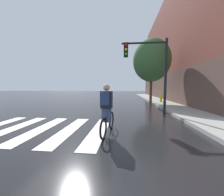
{
  "coord_description": "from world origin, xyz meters",
  "views": [
    {
      "loc": [
        2.8,
        -4.41,
        1.57
      ],
      "look_at": [
        2.1,
        2.67,
        0.99
      ],
      "focal_mm": 20.21,
      "sensor_mm": 36.0,
      "label": 1
    }
  ],
  "objects_px": {
    "traffic_light_near": "(150,64)",
    "fire_hydrant": "(161,98)",
    "cyclist": "(107,110)",
    "street_tree_near": "(152,61)"
  },
  "relations": [
    {
      "from": "fire_hydrant",
      "to": "traffic_light_near",
      "type": "bearing_deg",
      "value": -110.88
    },
    {
      "from": "traffic_light_near",
      "to": "fire_hydrant",
      "type": "height_order",
      "value": "traffic_light_near"
    },
    {
      "from": "cyclist",
      "to": "fire_hydrant",
      "type": "distance_m",
      "value": 10.17
    },
    {
      "from": "traffic_light_near",
      "to": "street_tree_near",
      "type": "xyz_separation_m",
      "value": [
        1.09,
        5.07,
        1.23
      ]
    },
    {
      "from": "street_tree_near",
      "to": "traffic_light_near",
      "type": "bearing_deg",
      "value": -102.17
    },
    {
      "from": "traffic_light_near",
      "to": "fire_hydrant",
      "type": "relative_size",
      "value": 5.38
    },
    {
      "from": "cyclist",
      "to": "street_tree_near",
      "type": "distance_m",
      "value": 9.3
    },
    {
      "from": "traffic_light_near",
      "to": "street_tree_near",
      "type": "distance_m",
      "value": 5.33
    },
    {
      "from": "traffic_light_near",
      "to": "cyclist",
      "type": "bearing_deg",
      "value": -122.51
    },
    {
      "from": "traffic_light_near",
      "to": "fire_hydrant",
      "type": "bearing_deg",
      "value": 69.12
    }
  ]
}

